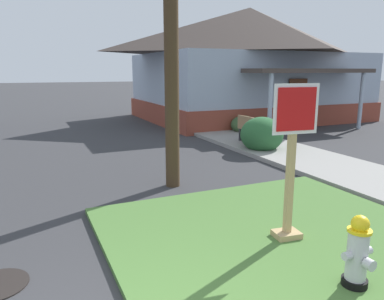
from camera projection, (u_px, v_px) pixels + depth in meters
name	position (u px, v px, depth m)	size (l,w,h in m)	color
grass_corner_patch	(284.00, 241.00, 5.15)	(4.74, 4.62, 0.08)	#477033
sidewalk_strip	(287.00, 153.00, 10.53)	(2.20, 17.71, 0.12)	gray
fire_hydrant	(358.00, 253.00, 3.93)	(0.38, 0.34, 0.81)	black
stop_sign	(291.00, 168.00, 4.96)	(0.65, 0.32, 2.13)	tan
street_bench	(254.00, 129.00, 11.43)	(0.41, 1.49, 0.85)	#93704C
corner_house	(249.00, 63.00, 18.33)	(10.56, 9.16, 5.36)	brown
shrub_near_porch	(244.00, 125.00, 14.06)	(0.99, 0.99, 0.70)	#3A5933
shrub_by_curb	(262.00, 135.00, 10.85)	(1.26, 1.26, 1.05)	#2A5E32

